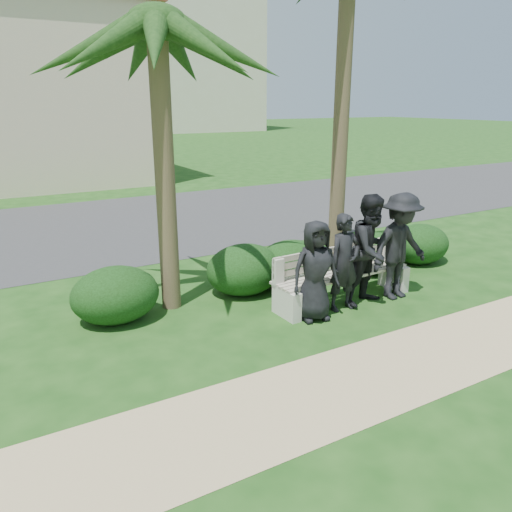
% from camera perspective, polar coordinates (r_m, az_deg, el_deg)
% --- Properties ---
extents(ground, '(160.00, 160.00, 0.00)m').
position_cam_1_polar(ground, '(8.11, 5.56, -7.39)').
color(ground, '#164012').
rests_on(ground, ground).
extents(footpath, '(30.00, 1.60, 0.01)m').
position_cam_1_polar(footpath, '(6.90, 14.43, -12.62)').
color(footpath, tan).
rests_on(footpath, ground).
extents(asphalt_street, '(160.00, 8.00, 0.01)m').
position_cam_1_polar(asphalt_street, '(15.01, -12.38, 3.89)').
color(asphalt_street, '#2D2D30').
rests_on(asphalt_street, ground).
extents(stucco_bldg_right, '(8.40, 8.40, 7.30)m').
position_cam_1_polar(stucco_bldg_right, '(24.20, -23.02, 16.68)').
color(stucco_bldg_right, beige).
rests_on(stucco_bldg_right, ground).
extents(hotel_tower, '(26.00, 18.00, 37.30)m').
position_cam_1_polar(hotel_tower, '(64.45, -14.48, 25.75)').
color(hotel_tower, beige).
rests_on(hotel_tower, ground).
extents(park_bench, '(2.65, 0.69, 0.92)m').
position_cam_1_polar(park_bench, '(8.84, 9.88, -2.54)').
color(park_bench, '#A09486').
rests_on(park_bench, ground).
extents(man_a, '(0.87, 0.65, 1.63)m').
position_cam_1_polar(man_a, '(7.92, 6.78, -1.71)').
color(man_a, black).
rests_on(man_a, ground).
extents(man_b, '(0.60, 0.40, 1.65)m').
position_cam_1_polar(man_b, '(8.37, 10.08, -0.76)').
color(man_b, black).
rests_on(man_b, ground).
extents(man_c, '(1.06, 0.90, 1.92)m').
position_cam_1_polar(man_c, '(8.69, 13.05, 0.67)').
color(man_c, black).
rests_on(man_c, ground).
extents(man_d, '(1.26, 0.76, 1.90)m').
position_cam_1_polar(man_d, '(9.05, 16.09, 1.04)').
color(man_d, black).
rests_on(man_d, ground).
extents(hedge_a, '(1.40, 1.16, 0.91)m').
position_cam_1_polar(hedge_a, '(8.25, -15.79, -4.11)').
color(hedge_a, black).
rests_on(hedge_a, ground).
extents(hedge_c, '(1.43, 1.18, 0.93)m').
position_cam_1_polar(hedge_c, '(9.10, -1.34, -1.37)').
color(hedge_c, black).
rests_on(hedge_c, ground).
extents(hedge_d, '(1.37, 1.13, 0.89)m').
position_cam_1_polar(hedge_d, '(9.51, 4.00, -0.70)').
color(hedge_d, black).
rests_on(hedge_d, ground).
extents(hedge_e, '(1.30, 1.07, 0.85)m').
position_cam_1_polar(hedge_e, '(10.48, 13.56, 0.43)').
color(hedge_e, black).
rests_on(hedge_e, ground).
extents(hedge_f, '(1.34, 1.10, 0.87)m').
position_cam_1_polar(hedge_f, '(11.39, 18.21, 1.45)').
color(hedge_f, black).
rests_on(hedge_f, ground).
extents(palm_left, '(3.00, 3.00, 5.37)m').
position_cam_1_polar(palm_left, '(8.14, -11.27, 24.26)').
color(palm_left, brown).
rests_on(palm_left, ground).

